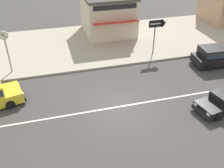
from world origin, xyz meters
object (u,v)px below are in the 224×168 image
at_px(street_clock, 5,42).
at_px(arrow_signboard, 161,25).
at_px(minivan_black_2, 219,55).
at_px(shopfront_corner_warung, 108,14).

xyz_separation_m(street_clock, arrow_signboard, (12.54, 0.14, 0.07)).
height_order(minivan_black_2, arrow_signboard, arrow_signboard).
bearing_deg(arrow_signboard, shopfront_corner_warung, 118.25).
xyz_separation_m(minivan_black_2, arrow_signboard, (-3.93, 3.11, 1.87)).
bearing_deg(arrow_signboard, minivan_black_2, -38.33).
xyz_separation_m(minivan_black_2, street_clock, (-16.47, 2.96, 1.80)).
bearing_deg(minivan_black_2, arrow_signboard, 141.67).
bearing_deg(shopfront_corner_warung, minivan_black_2, -51.70).
xyz_separation_m(arrow_signboard, shopfront_corner_warung, (-3.14, 5.85, -0.59)).
distance_m(arrow_signboard, shopfront_corner_warung, 6.67).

